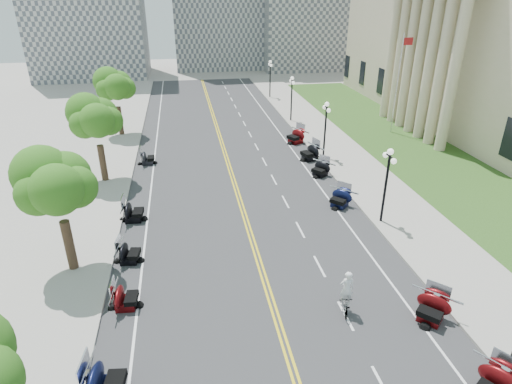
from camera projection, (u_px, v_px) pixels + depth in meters
ground at (262, 272)px, 22.97m from camera, size 160.00×160.00×0.00m
road at (238, 193)px, 31.87m from camera, size 16.00×90.00×0.01m
centerline_yellow_a at (236, 193)px, 31.85m from camera, size 0.12×90.00×0.00m
centerline_yellow_b at (239, 193)px, 31.89m from camera, size 0.12×90.00×0.00m
edge_line_north at (320, 187)px, 32.86m from camera, size 0.12×90.00×0.00m
edge_line_south at (150, 200)px, 30.87m from camera, size 0.12×90.00×0.00m
lane_dash_5 at (345, 316)px, 19.90m from camera, size 0.12×2.00×0.00m
lane_dash_6 at (319, 266)px, 23.46m from camera, size 0.12×2.00×0.00m
lane_dash_7 at (300, 230)px, 27.02m from camera, size 0.12×2.00×0.00m
lane_dash_8 at (285, 202)px, 30.58m from camera, size 0.12×2.00×0.00m
lane_dash_9 at (274, 180)px, 34.14m from camera, size 0.12×2.00×0.00m
lane_dash_10 at (264, 162)px, 37.70m from camera, size 0.12×2.00×0.00m
lane_dash_11 at (257, 147)px, 41.26m from camera, size 0.12×2.00×0.00m
lane_dash_12 at (250, 134)px, 44.82m from camera, size 0.12×2.00×0.00m
lane_dash_13 at (244, 124)px, 48.38m from camera, size 0.12×2.00×0.00m
lane_dash_14 at (240, 114)px, 51.94m from camera, size 0.12×2.00×0.00m
lane_dash_15 at (235, 106)px, 55.50m from camera, size 0.12×2.00×0.00m
lane_dash_16 at (232, 99)px, 59.06m from camera, size 0.12×2.00×0.00m
lane_dash_17 at (228, 93)px, 62.62m from camera, size 0.12×2.00×0.00m
lane_dash_18 at (225, 88)px, 66.18m from camera, size 0.12×2.00×0.00m
lane_dash_19 at (223, 82)px, 69.74m from camera, size 0.12×2.00×0.00m
sidewalk_north at (370, 182)px, 33.47m from camera, size 5.00×90.00×0.15m
sidewalk_south at (90, 203)px, 30.21m from camera, size 5.00×90.00×0.15m
lawn at (404, 145)px, 41.68m from camera, size 9.00×60.00×0.10m
distant_block_c at (314, 6)px, 79.51m from camera, size 20.00×14.00×22.00m
street_lamp_2 at (386, 186)px, 26.75m from camera, size 0.50×1.20×4.90m
street_lamp_3 at (325, 130)px, 37.43m from camera, size 0.50×1.20×4.90m
street_lamp_4 at (291, 99)px, 48.11m from camera, size 0.50×1.20×4.90m
street_lamp_5 at (270, 79)px, 58.79m from camera, size 0.50×1.20×4.90m
flagpole at (397, 85)px, 43.20m from camera, size 1.10×0.20×10.00m
tree_2 at (57, 190)px, 21.16m from camera, size 4.80×4.80×9.20m
tree_3 at (96, 123)px, 31.84m from camera, size 4.80×4.80×9.20m
tree_4 at (116, 89)px, 42.52m from camera, size 4.80×4.80×9.20m
motorcycle_n_4 at (432, 308)px, 19.39m from camera, size 2.78×2.78×1.38m
motorcycle_n_7 at (340, 198)px, 29.67m from camera, size 2.69×2.69×1.33m
motorcycle_n_8 at (320, 168)px, 34.60m from camera, size 2.62×2.62×1.30m
motorcycle_n_9 at (310, 152)px, 37.82m from camera, size 2.70×2.70×1.51m
motorcycle_n_10 at (296, 136)px, 42.02m from camera, size 2.93×2.93×1.52m
motorcycle_s_4 at (104, 382)px, 15.63m from camera, size 2.43×2.43×1.53m
motorcycle_s_5 at (125, 296)px, 20.20m from camera, size 1.91×1.91×1.25m
motorcycle_s_6 at (129, 252)px, 23.61m from camera, size 2.03×2.03×1.26m
motorcycle_s_7 at (133, 211)px, 27.84m from camera, size 2.13×2.13×1.41m
motorcycle_s_9 at (147, 157)px, 36.96m from camera, size 1.83×1.83×1.27m
bicycle at (345, 302)px, 20.00m from camera, size 0.92×1.80×1.04m
cyclist_rider at (348, 276)px, 19.38m from camera, size 0.69×0.45×1.88m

